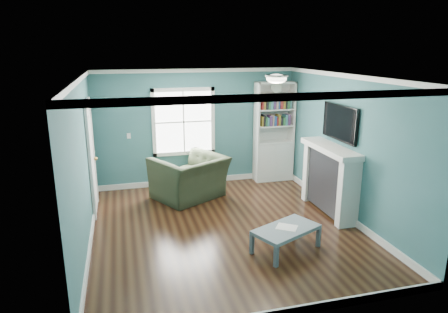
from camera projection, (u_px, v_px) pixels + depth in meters
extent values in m
plane|color=black|center=(225.00, 228.00, 6.96)|extent=(5.00, 5.00, 0.00)
plane|color=#316666|center=(197.00, 128.00, 8.95)|extent=(4.50, 0.00, 4.50)
plane|color=#316666|center=(285.00, 215.00, 4.28)|extent=(4.50, 0.00, 4.50)
plane|color=#316666|center=(83.00, 166.00, 6.07)|extent=(0.00, 5.00, 5.00)
plane|color=#316666|center=(346.00, 148.00, 7.16)|extent=(0.00, 5.00, 5.00)
plane|color=white|center=(226.00, 76.00, 6.27)|extent=(5.00, 5.00, 0.00)
cube|color=white|center=(198.00, 180.00, 9.26)|extent=(4.50, 0.03, 0.12)
cube|color=white|center=(280.00, 313.00, 4.62)|extent=(4.50, 0.03, 0.12)
cube|color=white|center=(91.00, 240.00, 6.40)|extent=(0.03, 5.00, 0.12)
cube|color=white|center=(340.00, 212.00, 7.49)|extent=(0.03, 5.00, 0.12)
cube|color=white|center=(196.00, 71.00, 8.60)|extent=(4.50, 0.04, 0.08)
cube|color=white|center=(289.00, 97.00, 3.97)|extent=(4.50, 0.04, 0.08)
cube|color=white|center=(76.00, 82.00, 5.74)|extent=(0.04, 5.00, 0.08)
cube|color=white|center=(351.00, 76.00, 6.83)|extent=(0.04, 5.00, 0.08)
cube|color=white|center=(184.00, 122.00, 8.83)|extent=(1.24, 0.01, 1.34)
cube|color=white|center=(154.00, 123.00, 8.66)|extent=(0.08, 0.06, 1.50)
cube|color=white|center=(213.00, 121.00, 8.98)|extent=(0.08, 0.06, 1.50)
cube|color=white|center=(185.00, 153.00, 9.00)|extent=(1.40, 0.06, 0.08)
cube|color=white|center=(183.00, 90.00, 8.63)|extent=(1.40, 0.06, 0.08)
cube|color=white|center=(184.00, 122.00, 8.82)|extent=(1.24, 0.03, 0.03)
cube|color=white|center=(184.00, 122.00, 8.82)|extent=(0.03, 0.03, 1.34)
cube|color=silver|center=(273.00, 161.00, 9.41)|extent=(0.90, 0.35, 0.90)
cube|color=silver|center=(257.00, 114.00, 9.00)|extent=(0.04, 0.35, 1.40)
cube|color=silver|center=(292.00, 112.00, 9.21)|extent=(0.04, 0.35, 1.40)
cube|color=silver|center=(272.00, 112.00, 9.26)|extent=(0.90, 0.02, 1.40)
cube|color=silver|center=(276.00, 83.00, 8.93)|extent=(0.90, 0.35, 0.04)
cube|color=silver|center=(274.00, 142.00, 9.29)|extent=(0.84, 0.33, 0.03)
cube|color=silver|center=(274.00, 126.00, 9.19)|extent=(0.84, 0.33, 0.03)
cube|color=silver|center=(275.00, 109.00, 9.09)|extent=(0.84, 0.33, 0.03)
cube|color=silver|center=(275.00, 93.00, 8.99)|extent=(0.84, 0.33, 0.03)
cube|color=olive|center=(275.00, 120.00, 9.14)|extent=(0.70, 0.25, 0.22)
cube|color=black|center=(275.00, 104.00, 9.04)|extent=(0.70, 0.25, 0.22)
cylinder|color=beige|center=(276.00, 87.00, 8.91)|extent=(0.26, 0.06, 0.26)
cube|color=black|center=(330.00, 182.00, 7.49)|extent=(0.30, 1.20, 1.10)
cube|color=black|center=(328.00, 192.00, 7.54)|extent=(0.22, 0.65, 0.70)
cube|color=silver|center=(348.00, 194.00, 6.86)|extent=(0.36, 0.16, 1.20)
cube|color=silver|center=(313.00, 172.00, 8.12)|extent=(0.36, 0.16, 1.20)
cube|color=silver|center=(331.00, 148.00, 7.31)|extent=(0.44, 1.58, 0.10)
cube|color=black|center=(340.00, 123.00, 7.23)|extent=(0.06, 1.10, 0.65)
cube|color=silver|center=(91.00, 159.00, 7.45)|extent=(0.04, 0.80, 2.05)
cube|color=white|center=(90.00, 166.00, 7.03)|extent=(0.05, 0.08, 2.13)
cube|color=white|center=(93.00, 153.00, 7.87)|extent=(0.05, 0.08, 2.13)
cube|color=white|center=(87.00, 102.00, 7.17)|extent=(0.05, 0.98, 0.08)
sphere|color=#BF8C3F|center=(96.00, 159.00, 7.77)|extent=(0.07, 0.07, 0.07)
ellipsoid|color=white|center=(276.00, 79.00, 6.60)|extent=(0.34, 0.34, 0.15)
cylinder|color=white|center=(277.00, 76.00, 6.59)|extent=(0.38, 0.38, 0.03)
cube|color=white|center=(129.00, 136.00, 8.60)|extent=(0.08, 0.01, 0.12)
imported|color=black|center=(189.00, 171.00, 8.21)|extent=(1.60, 1.42, 1.18)
cube|color=#515861|center=(276.00, 257.00, 5.68)|extent=(0.07, 0.07, 0.32)
cube|color=#515861|center=(318.00, 237.00, 6.27)|extent=(0.07, 0.07, 0.32)
cube|color=#515861|center=(252.00, 244.00, 6.05)|extent=(0.07, 0.07, 0.32)
cube|color=#515861|center=(294.00, 226.00, 6.64)|extent=(0.07, 0.07, 0.32)
cube|color=slate|center=(286.00, 229.00, 6.11)|extent=(1.16, 0.94, 0.06)
cube|color=white|center=(287.00, 227.00, 6.12)|extent=(0.39, 0.37, 0.00)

